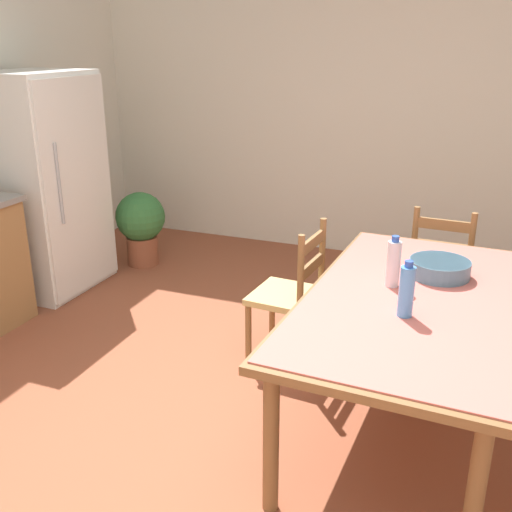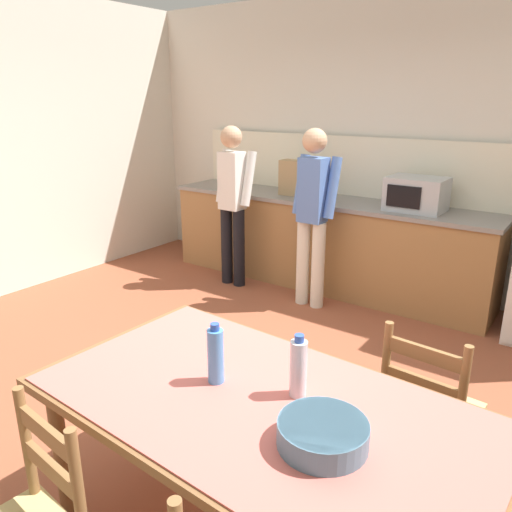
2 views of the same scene
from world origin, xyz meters
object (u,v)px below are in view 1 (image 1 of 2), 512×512
(bottle_near_centre, at_px, (406,291))
(chair_head_end, at_px, (441,271))
(refrigerator, at_px, (43,184))
(dining_table, at_px, (412,310))
(bottle_off_centre, at_px, (393,263))
(chair_side_far_right, at_px, (291,295))
(potted_plant, at_px, (141,223))
(serving_bowl, at_px, (440,267))

(bottle_near_centre, distance_m, chair_head_end, 1.53)
(refrigerator, bearing_deg, dining_table, -106.60)
(bottle_off_centre, height_order, chair_head_end, bottle_off_centre)
(refrigerator, height_order, bottle_near_centre, refrigerator)
(dining_table, bearing_deg, bottle_off_centre, 51.15)
(bottle_near_centre, height_order, bottle_off_centre, same)
(chair_side_far_right, distance_m, chair_head_end, 1.14)
(chair_head_end, bearing_deg, chair_side_far_right, 46.06)
(refrigerator, xyz_separation_m, potted_plant, (0.69, -0.43, -0.48))
(bottle_near_centre, bearing_deg, bottle_off_centre, 18.77)
(dining_table, bearing_deg, potted_plant, 58.36)
(dining_table, relative_size, bottle_off_centre, 7.14)
(dining_table, height_order, serving_bowl, serving_bowl)
(bottle_near_centre, xyz_separation_m, bottle_off_centre, (0.34, 0.11, 0.00))
(chair_side_far_right, height_order, potted_plant, chair_side_far_right)
(dining_table, distance_m, serving_bowl, 0.36)
(bottle_off_centre, bearing_deg, chair_head_end, -8.68)
(bottle_near_centre, height_order, chair_head_end, bottle_near_centre)
(serving_bowl, bearing_deg, bottle_near_centre, 169.98)
(bottle_near_centre, relative_size, chair_side_far_right, 0.30)
(serving_bowl, relative_size, potted_plant, 0.48)
(refrigerator, height_order, potted_plant, refrigerator)
(refrigerator, xyz_separation_m, chair_head_end, (0.34, -3.06, -0.42))
(refrigerator, distance_m, dining_table, 3.14)
(potted_plant, bearing_deg, serving_bowl, -115.31)
(bottle_off_centre, bearing_deg, bottle_near_centre, -161.23)
(dining_table, bearing_deg, chair_head_end, -2.31)
(refrigerator, xyz_separation_m, chair_side_far_right, (-0.44, -2.22, -0.42))
(refrigerator, distance_m, chair_side_far_right, 2.30)
(dining_table, relative_size, serving_bowl, 6.03)
(serving_bowl, bearing_deg, chair_side_far_right, 81.63)
(refrigerator, relative_size, bottle_off_centre, 6.38)
(dining_table, distance_m, potted_plant, 3.04)
(chair_side_far_right, bearing_deg, bottle_near_centre, 52.62)
(potted_plant, bearing_deg, chair_head_end, -97.66)
(dining_table, xyz_separation_m, bottle_near_centre, (-0.24, 0.01, 0.20))
(chair_side_far_right, relative_size, potted_plant, 1.36)
(serving_bowl, bearing_deg, dining_table, 164.64)
(dining_table, height_order, bottle_off_centre, bottle_off_centre)
(potted_plant, bearing_deg, bottle_near_centre, -125.39)
(bottle_off_centre, height_order, chair_side_far_right, bottle_off_centre)
(bottle_off_centre, distance_m, potted_plant, 2.91)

